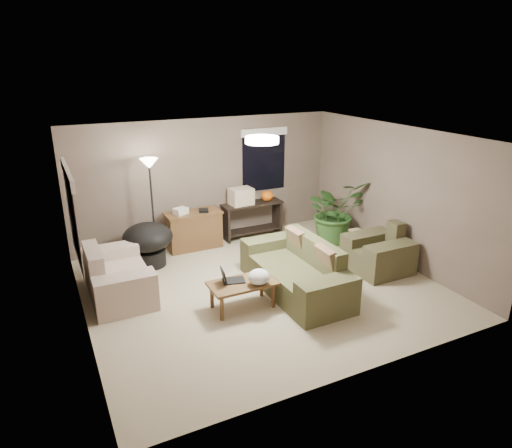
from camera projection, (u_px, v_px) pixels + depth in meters
name	position (u px, v px, depth m)	size (l,w,h in m)	color
room_shell	(262.00, 216.00, 7.16)	(5.50, 5.50, 5.50)	#BCAE8B
main_sofa	(297.00, 273.00, 7.39)	(0.95, 2.20, 0.85)	#46472B
throw_pillows	(311.00, 251.00, 7.38)	(0.25, 1.35, 0.47)	#8C7251
loveseat	(116.00, 278.00, 7.23)	(0.90, 1.60, 0.85)	beige
armchair	(378.00, 254.00, 8.13)	(0.95, 1.00, 0.85)	brown
coffee_table	(243.00, 286.00, 6.84)	(1.00, 0.55, 0.42)	brown
laptop	(229.00, 278.00, 6.82)	(0.40, 0.30, 0.24)	black
plastic_bag	(259.00, 277.00, 6.74)	(0.33, 0.30, 0.23)	white
desk	(194.00, 230.00, 9.05)	(1.10, 0.50, 0.75)	brown
desk_papers	(186.00, 211.00, 8.84)	(0.72, 0.32, 0.12)	silver
console_table	(252.00, 217.00, 9.62)	(1.30, 0.40, 0.75)	black
pumpkin	(267.00, 196.00, 9.62)	(0.26, 0.26, 0.22)	orange
cardboard_box	(241.00, 196.00, 9.35)	(0.46, 0.34, 0.34)	beige
papasan_chair	(148.00, 241.00, 8.25)	(0.93, 0.93, 0.80)	black
floor_lamp	(150.00, 176.00, 8.20)	(0.32, 0.32, 1.91)	black
ceiling_fixture	(262.00, 140.00, 6.75)	(0.50, 0.50, 0.10)	white
houseplant	(334.00, 218.00, 9.33)	(1.18, 1.31, 1.02)	#2D5923
cat_scratching_post	(355.00, 244.00, 8.80)	(0.32, 0.32, 0.50)	tan
window_left	(70.00, 200.00, 6.10)	(0.05, 1.56, 1.33)	black
window_back	(264.00, 149.00, 9.61)	(1.06, 0.05, 1.33)	black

